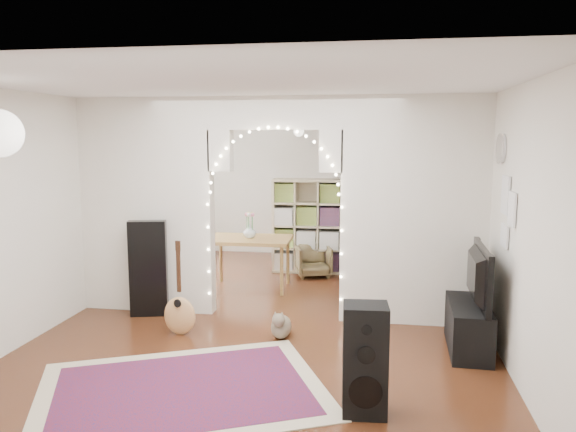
% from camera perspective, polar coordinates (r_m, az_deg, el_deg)
% --- Properties ---
extents(floor, '(7.50, 7.50, 0.00)m').
position_cam_1_polar(floor, '(7.15, -1.26, -10.03)').
color(floor, black).
rests_on(floor, ground).
extents(ceiling, '(5.00, 7.50, 0.02)m').
position_cam_1_polar(ceiling, '(6.81, -1.33, 12.10)').
color(ceiling, white).
rests_on(ceiling, wall_back).
extents(wall_back, '(5.00, 0.02, 2.70)m').
position_cam_1_polar(wall_back, '(10.54, 2.44, 3.34)').
color(wall_back, silver).
rests_on(wall_back, floor).
extents(wall_front, '(5.00, 0.02, 2.70)m').
position_cam_1_polar(wall_front, '(3.30, -13.39, -7.50)').
color(wall_front, silver).
rests_on(wall_front, floor).
extents(wall_left, '(0.02, 7.50, 2.70)m').
position_cam_1_polar(wall_left, '(7.71, -19.89, 1.10)').
color(wall_left, silver).
rests_on(wall_left, floor).
extents(wall_right, '(0.02, 7.50, 2.70)m').
position_cam_1_polar(wall_right, '(6.85, 19.73, 0.29)').
color(wall_right, silver).
rests_on(wall_right, floor).
extents(divider_wall, '(5.00, 0.20, 2.70)m').
position_cam_1_polar(divider_wall, '(6.84, -1.29, 1.39)').
color(divider_wall, silver).
rests_on(divider_wall, floor).
extents(fairy_lights, '(1.64, 0.04, 1.60)m').
position_cam_1_polar(fairy_lights, '(6.70, -1.50, 2.32)').
color(fairy_lights, '#FFEABF').
rests_on(fairy_lights, divider_wall).
extents(window, '(0.04, 1.20, 1.40)m').
position_cam_1_polar(window, '(9.28, -14.38, 3.37)').
color(window, white).
rests_on(window, wall_left).
extents(wall_clock, '(0.03, 0.31, 0.31)m').
position_cam_1_polar(wall_clock, '(6.20, 20.88, 6.42)').
color(wall_clock, white).
rests_on(wall_clock, wall_right).
extents(picture_frames, '(0.02, 0.50, 0.70)m').
position_cam_1_polar(picture_frames, '(5.86, 21.35, 0.44)').
color(picture_frames, white).
rests_on(picture_frames, wall_right).
extents(ceiling_fan, '(1.10, 1.10, 0.30)m').
position_cam_1_polar(ceiling_fan, '(8.77, 1.11, 9.25)').
color(ceiling_fan, '#AA8F38').
rests_on(ceiling_fan, ceiling).
extents(area_rug, '(3.01, 2.71, 0.02)m').
position_cam_1_polar(area_rug, '(5.26, -10.70, -16.97)').
color(area_rug, maroon).
rests_on(area_rug, floor).
extents(guitar_case, '(0.48, 0.26, 1.20)m').
position_cam_1_polar(guitar_case, '(7.20, -14.01, -5.19)').
color(guitar_case, black).
rests_on(guitar_case, floor).
extents(acoustic_guitar, '(0.39, 0.25, 0.91)m').
position_cam_1_polar(acoustic_guitar, '(6.48, -10.98, -8.42)').
color(acoustic_guitar, tan).
rests_on(acoustic_guitar, floor).
extents(tabby_cat, '(0.23, 0.53, 0.35)m').
position_cam_1_polar(tabby_cat, '(6.33, -0.72, -11.09)').
color(tabby_cat, brown).
rests_on(tabby_cat, floor).
extents(floor_speaker, '(0.38, 0.34, 0.91)m').
position_cam_1_polar(floor_speaker, '(4.67, 7.82, -14.29)').
color(floor_speaker, black).
rests_on(floor_speaker, floor).
extents(media_console, '(0.43, 1.01, 0.50)m').
position_cam_1_polar(media_console, '(6.26, 17.85, -10.69)').
color(media_console, black).
rests_on(media_console, floor).
extents(tv, '(0.18, 1.08, 0.62)m').
position_cam_1_polar(tv, '(6.11, 18.08, -5.71)').
color(tv, black).
rests_on(tv, media_console).
extents(bookcase, '(1.51, 0.44, 1.54)m').
position_cam_1_polar(bookcase, '(9.21, 3.13, -1.00)').
color(bookcase, '#C5B18E').
rests_on(bookcase, floor).
extents(dining_table, '(1.22, 0.83, 0.76)m').
position_cam_1_polar(dining_table, '(8.22, -3.91, -2.73)').
color(dining_table, brown).
rests_on(dining_table, floor).
extents(flower_vase, '(0.19, 0.19, 0.19)m').
position_cam_1_polar(flower_vase, '(8.19, -3.93, -1.57)').
color(flower_vase, white).
rests_on(flower_vase, dining_table).
extents(dining_chair_left, '(0.67, 0.68, 0.50)m').
position_cam_1_polar(dining_chair_left, '(9.01, 2.58, -4.58)').
color(dining_chair_left, brown).
rests_on(dining_chair_left, floor).
extents(dining_chair_right, '(0.65, 0.67, 0.53)m').
position_cam_1_polar(dining_chair_right, '(8.77, 8.11, -4.90)').
color(dining_chair_right, brown).
rests_on(dining_chair_right, floor).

